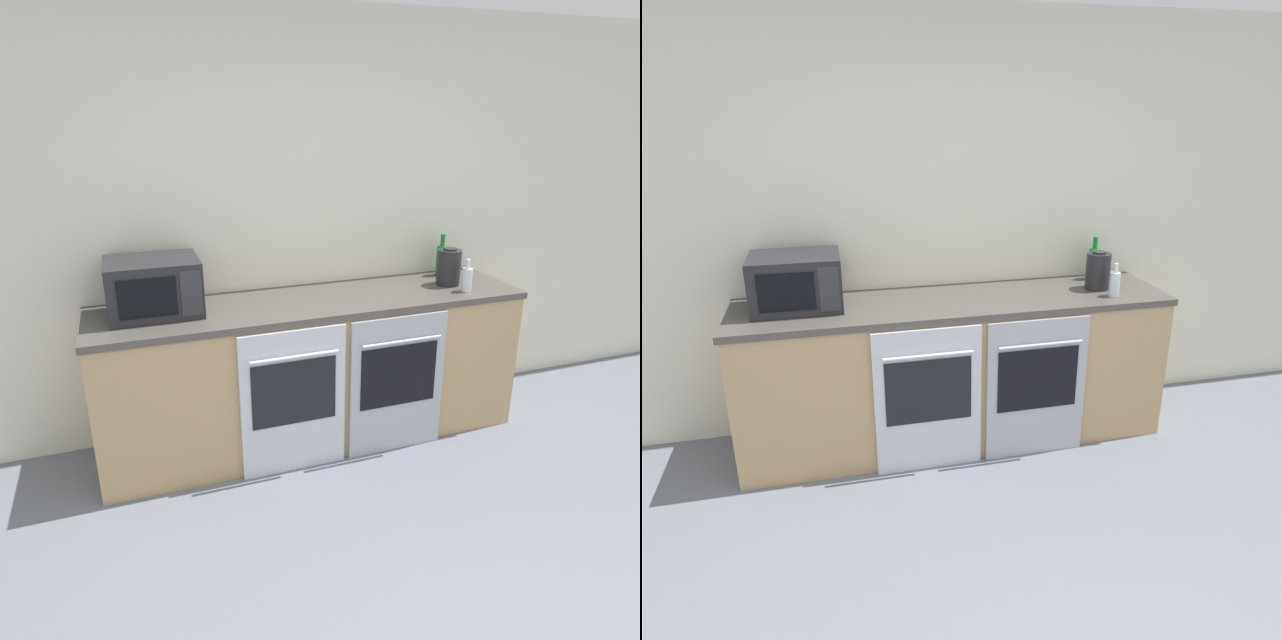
{
  "view_description": "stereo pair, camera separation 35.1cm",
  "coord_description": "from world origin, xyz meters",
  "views": [
    {
      "loc": [
        -1.05,
        -1.23,
        2.02
      ],
      "look_at": [
        0.05,
        1.87,
        0.8
      ],
      "focal_mm": 32.0,
      "sensor_mm": 36.0,
      "label": 1
    },
    {
      "loc": [
        -0.72,
        -1.33,
        2.02
      ],
      "look_at": [
        0.05,
        1.87,
        0.8
      ],
      "focal_mm": 32.0,
      "sensor_mm": 36.0,
      "label": 2
    }
  ],
  "objects": [
    {
      "name": "bottle_green",
      "position": [
        1.01,
        2.08,
        1.05
      ],
      "size": [
        0.07,
        0.07,
        0.29
      ],
      "color": "#19722D",
      "rests_on": "counter_back"
    },
    {
      "name": "bottle_clear",
      "position": [
        0.97,
        1.69,
        1.02
      ],
      "size": [
        0.06,
        0.06,
        0.2
      ],
      "color": "silver",
      "rests_on": "counter_back"
    },
    {
      "name": "oven_right",
      "position": [
        0.43,
        1.53,
        0.45
      ],
      "size": [
        0.62,
        0.06,
        0.89
      ],
      "color": "#A8AAAF",
      "rests_on": "ground_plane"
    },
    {
      "name": "microwave",
      "position": [
        -0.91,
        1.92,
        1.09
      ],
      "size": [
        0.5,
        0.4,
        0.31
      ],
      "color": "#232326",
      "rests_on": "counter_back"
    },
    {
      "name": "counter_back",
      "position": [
        0.0,
        1.87,
        0.47
      ],
      "size": [
        2.64,
        0.65,
        0.94
      ],
      "color": "tan",
      "rests_on": "ground_plane"
    },
    {
      "name": "wall_back",
      "position": [
        0.0,
        2.21,
        1.3
      ],
      "size": [
        10.0,
        0.06,
        2.6
      ],
      "color": "silver",
      "rests_on": "ground_plane"
    },
    {
      "name": "oven_left",
      "position": [
        -0.23,
        1.53,
        0.45
      ],
      "size": [
        0.62,
        0.06,
        0.89
      ],
      "color": "silver",
      "rests_on": "ground_plane"
    },
    {
      "name": "kettle",
      "position": [
        0.94,
        1.86,
        1.06
      ],
      "size": [
        0.15,
        0.15,
        0.24
      ],
      "color": "#232326",
      "rests_on": "counter_back"
    }
  ]
}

